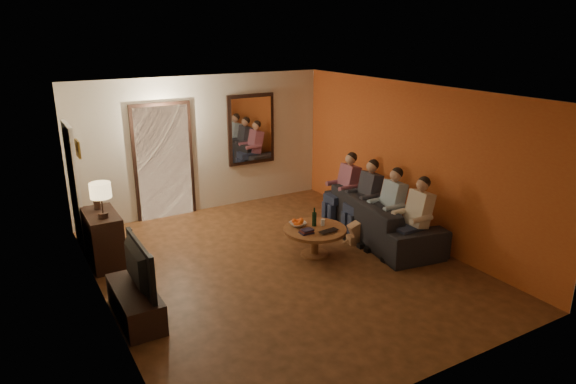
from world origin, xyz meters
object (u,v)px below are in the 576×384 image
tv (132,267)px  coffee_table (315,242)px  person_d (345,191)px  dresser (104,238)px  table_lamp (102,200)px  person_c (366,200)px  wine_bottle (314,217)px  bowl (298,224)px  laptop (331,232)px  person_a (415,222)px  sofa (381,217)px  dog (362,226)px  person_b (389,210)px  tv_stand (136,304)px

tv → coffee_table: 2.99m
person_d → dresser: bearing=174.4°
table_lamp → person_d: (4.19, -0.19, -0.48)m
coffee_table → tv: bearing=-171.6°
tv → person_c: (4.19, 0.78, -0.10)m
table_lamp → wine_bottle: table_lamp is taller
tv → bowl: (2.74, 0.65, -0.22)m
laptop → person_d: bearing=39.9°
person_a → person_c: size_ratio=1.00×
dresser → person_d: (4.19, -0.41, 0.20)m
person_c → wine_bottle: person_c is taller
sofa → person_a: person_a is taller
table_lamp → sofa: size_ratio=0.22×
laptop → person_a: bearing=-32.3°
person_c → coffee_table: (-1.28, -0.35, -0.38)m
dog → person_b: bearing=-30.3°
tv_stand → dog: dog is taller
person_d → coffee_table: bearing=-143.4°
table_lamp → person_b: table_lamp is taller
sofa → tv: bearing=105.5°
person_d → wine_bottle: size_ratio=3.87×
person_b → laptop: bearing=-178.7°
person_d → dog: size_ratio=2.14×
person_d → laptop: bearing=-133.8°
tv_stand → coffee_table: bearing=8.4°
person_c → table_lamp: bearing=169.3°
dresser → tv: bearing=-90.0°
person_b → bowl: 1.54m
dresser → coffee_table: bearing=-25.0°
dresser → sofa: 4.49m
wine_bottle → table_lamp: bearing=160.7°
person_c → bowl: size_ratio=4.63×
tv → person_b: (4.19, 0.18, -0.10)m
dresser → bowl: 2.97m
dresser → sofa: bearing=-17.0°
sofa → tv_stand: bearing=105.5°
wine_bottle → person_d: bearing=34.6°
person_c → dog: (-0.32, -0.32, -0.32)m
tv → wine_bottle: tv is taller
sofa → bowl: size_ratio=9.66×
person_b → person_d: same height
person_a → coffee_table: bearing=146.2°
dresser → bowl: bearing=-22.6°
dresser → person_a: (4.19, -2.21, 0.20)m
wine_bottle → laptop: 0.41m
tv → bowl: tv is taller
tv_stand → person_c: 4.28m
table_lamp → wine_bottle: size_ratio=1.74×
laptop → bowl: bearing=112.9°
person_d → tv_stand: bearing=-161.8°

